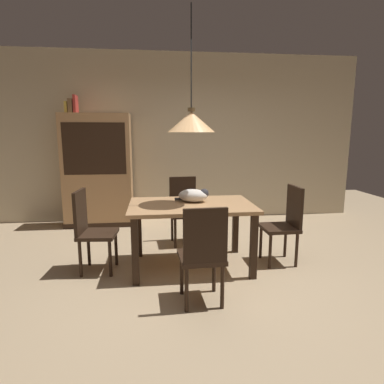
# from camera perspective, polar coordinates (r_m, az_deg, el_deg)

# --- Properties ---
(ground) EXTENTS (10.00, 10.00, 0.00)m
(ground) POSITION_cam_1_polar(r_m,az_deg,el_deg) (3.55, 1.48, -15.38)
(ground) COLOR tan
(back_wall) EXTENTS (6.40, 0.10, 2.90)m
(back_wall) POSITION_cam_1_polar(r_m,az_deg,el_deg) (5.83, -2.15, 9.47)
(back_wall) COLOR beige
(back_wall) RESTS_ON ground
(dining_table) EXTENTS (1.40, 0.90, 0.75)m
(dining_table) POSITION_cam_1_polar(r_m,az_deg,el_deg) (3.69, -0.12, -3.64)
(dining_table) COLOR tan
(dining_table) RESTS_ON ground
(chair_far_back) EXTENTS (0.43, 0.43, 0.93)m
(chair_far_back) POSITION_cam_1_polar(r_m,az_deg,el_deg) (4.57, -1.44, -2.65)
(chair_far_back) COLOR black
(chair_far_back) RESTS_ON ground
(chair_right_side) EXTENTS (0.41, 0.41, 0.93)m
(chair_right_side) POSITION_cam_1_polar(r_m,az_deg,el_deg) (4.01, 16.17, -4.95)
(chair_right_side) COLOR black
(chair_right_side) RESTS_ON ground
(chair_left_side) EXTENTS (0.43, 0.43, 0.93)m
(chair_left_side) POSITION_cam_1_polar(r_m,az_deg,el_deg) (3.78, -17.46, -5.95)
(chair_left_side) COLOR black
(chair_left_side) RESTS_ON ground
(chair_near_front) EXTENTS (0.42, 0.42, 0.93)m
(chair_near_front) POSITION_cam_1_polar(r_m,az_deg,el_deg) (2.90, 1.94, -10.47)
(chair_near_front) COLOR black
(chair_near_front) RESTS_ON ground
(cat_sleeping) EXTENTS (0.40, 0.31, 0.16)m
(cat_sleeping) POSITION_cam_1_polar(r_m,az_deg,el_deg) (3.76, 0.34, -0.61)
(cat_sleeping) COLOR silver
(cat_sleeping) RESTS_ON dining_table
(pendant_lamp) EXTENTS (0.52, 0.52, 1.30)m
(pendant_lamp) POSITION_cam_1_polar(r_m,az_deg,el_deg) (3.58, -0.13, 12.29)
(pendant_lamp) COLOR #E0A86B
(hutch_bookcase) EXTENTS (1.12, 0.45, 1.85)m
(hutch_bookcase) POSITION_cam_1_polar(r_m,az_deg,el_deg) (5.60, -16.22, 3.28)
(hutch_bookcase) COLOR tan
(hutch_bookcase) RESTS_ON ground
(book_yellow_short) EXTENTS (0.04, 0.20, 0.18)m
(book_yellow_short) POSITION_cam_1_polar(r_m,az_deg,el_deg) (5.67, -21.16, 13.73)
(book_yellow_short) COLOR gold
(book_yellow_short) RESTS_ON hutch_bookcase
(book_brown_thick) EXTENTS (0.06, 0.24, 0.22)m
(book_brown_thick) POSITION_cam_1_polar(r_m,az_deg,el_deg) (5.65, -20.48, 13.98)
(book_brown_thick) COLOR brown
(book_brown_thick) RESTS_ON hutch_bookcase
(book_red_tall) EXTENTS (0.04, 0.22, 0.28)m
(book_red_tall) POSITION_cam_1_polar(r_m,az_deg,el_deg) (5.64, -19.82, 14.34)
(book_red_tall) COLOR #B73833
(book_red_tall) RESTS_ON hutch_bookcase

